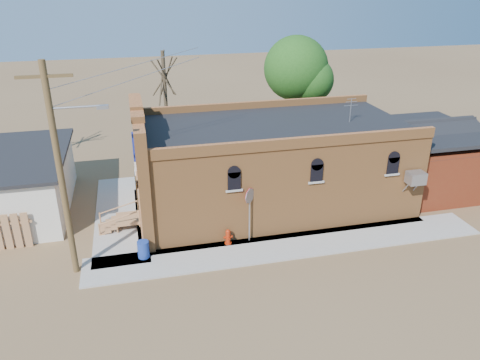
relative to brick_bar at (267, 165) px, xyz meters
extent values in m
plane|color=brown|center=(-1.64, -5.49, -2.34)|extent=(120.00, 120.00, 0.00)
cube|color=#9E9991|center=(-0.14, -4.59, -2.30)|extent=(19.00, 2.20, 0.08)
cube|color=#9E9991|center=(-7.94, 0.51, -2.30)|extent=(2.60, 10.00, 0.08)
cube|color=#B97138|center=(0.36, 0.01, -0.09)|extent=(14.00, 7.00, 4.50)
cube|color=black|center=(0.36, 0.01, 2.21)|extent=(13.80, 6.80, 0.12)
cube|color=#B97138|center=(-6.64, 0.01, 0.56)|extent=(0.50, 7.40, 5.80)
cube|color=navy|center=(-6.94, -1.19, 1.66)|extent=(0.08, 1.10, 1.56)
cube|color=#98989D|center=(6.46, -3.94, 0.26)|extent=(0.85, 0.65, 0.60)
cube|color=maroon|center=(9.86, 0.01, -0.74)|extent=(5.00, 6.00, 3.20)
cylinder|color=brown|center=(-9.84, -4.29, 2.16)|extent=(0.26, 0.26, 9.00)
cube|color=brown|center=(-9.84, -4.29, 6.06)|extent=(2.00, 0.12, 0.12)
cylinder|color=#98989D|center=(-8.94, -4.29, 4.86)|extent=(1.80, 0.08, 0.08)
cube|color=#98989D|center=(-7.94, -4.29, 4.81)|extent=(0.45, 0.22, 0.14)
cylinder|color=brown|center=(-4.64, 7.51, 1.41)|extent=(0.24, 0.24, 7.50)
cylinder|color=brown|center=(4.36, 8.01, 0.81)|extent=(0.28, 0.28, 6.30)
sphere|color=#1F4D16|center=(4.36, 8.01, 3.61)|extent=(4.40, 4.40, 4.40)
cylinder|color=#9D2109|center=(-3.00, -3.76, -2.23)|extent=(0.40, 0.40, 0.06)
cylinder|color=#9D2109|center=(-3.00, -3.76, -1.91)|extent=(0.28, 0.28, 0.57)
sphere|color=#9D2109|center=(-3.00, -3.76, -1.61)|extent=(0.23, 0.23, 0.23)
cylinder|color=#9D2109|center=(-3.00, -3.90, -1.91)|extent=(0.13, 0.15, 0.10)
cylinder|color=#9D2109|center=(-3.15, -3.76, -1.91)|extent=(0.15, 0.13, 0.10)
cylinder|color=#9D2109|center=(-2.86, -3.76, -1.91)|extent=(0.15, 0.13, 0.10)
cylinder|color=#98989D|center=(-1.95, -3.69, -1.02)|extent=(0.09, 0.09, 2.48)
cylinder|color=#98989D|center=(-1.95, -3.72, 0.11)|extent=(0.55, 0.55, 0.74)
cylinder|color=red|center=(-1.95, -3.67, 0.11)|extent=(0.55, 0.55, 0.74)
cylinder|color=navy|center=(-6.94, -3.99, -1.86)|extent=(0.66, 0.66, 0.80)
camera|label=1|loc=(-6.94, -22.45, 9.39)|focal=35.00mm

